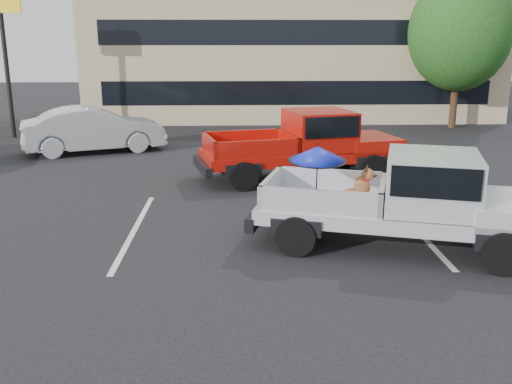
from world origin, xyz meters
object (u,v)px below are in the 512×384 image
(motel_sign, at_px, (1,20))
(silver_pickup, at_px, (418,196))
(tree_back, at_px, (355,30))
(red_pickup, at_px, (313,141))
(silver_sedan, at_px, (94,130))
(tree_right, at_px, (460,32))

(motel_sign, xyz_separation_m, silver_pickup, (12.61, -13.32, -3.60))
(tree_back, bearing_deg, silver_pickup, -98.28)
(motel_sign, bearing_deg, silver_pickup, -46.57)
(silver_pickup, xyz_separation_m, red_pickup, (-1.22, 5.92, 0.01))
(tree_back, xyz_separation_m, red_pickup, (-4.61, -17.40, -3.35))
(red_pickup, relative_size, silver_sedan, 1.27)
(tree_back, relative_size, silver_sedan, 1.45)
(silver_pickup, height_order, silver_sedan, silver_pickup)
(tree_right, bearing_deg, tree_back, 110.56)
(motel_sign, height_order, silver_pickup, motel_sign)
(red_pickup, height_order, silver_sedan, red_pickup)
(silver_pickup, distance_m, silver_sedan, 13.14)
(motel_sign, relative_size, tree_back, 0.84)
(tree_right, height_order, red_pickup, tree_right)
(tree_back, xyz_separation_m, silver_pickup, (-3.39, -23.32, -3.36))
(motel_sign, relative_size, silver_pickup, 1.00)
(tree_back, bearing_deg, silver_sedan, -131.81)
(tree_back, relative_size, red_pickup, 1.14)
(motel_sign, bearing_deg, tree_back, 32.01)
(tree_back, height_order, red_pickup, tree_back)
(red_pickup, bearing_deg, silver_pickup, -91.70)
(motel_sign, distance_m, tree_right, 19.11)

